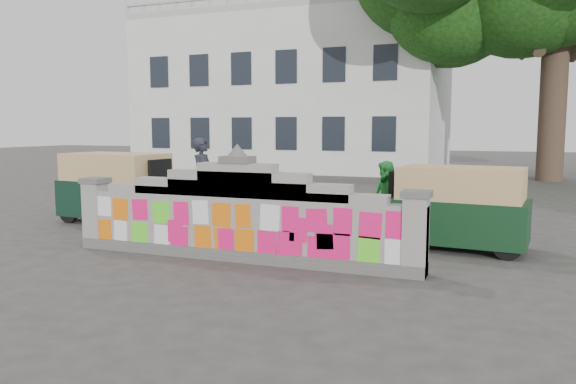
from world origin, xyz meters
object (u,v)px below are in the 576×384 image
rickshaw_left (119,187)px  rickshaw_right (456,207)px  pedestrian (386,198)px  cyclist_rider (203,190)px  cyclist_bike (204,206)px

rickshaw_left → rickshaw_right: size_ratio=1.07×
pedestrian → cyclist_rider: bearing=-116.4°
rickshaw_left → rickshaw_right: (7.82, -0.14, -0.06)m
rickshaw_right → cyclist_bike: bearing=5.3°
cyclist_bike → pedestrian: pedestrian is taller
pedestrian → rickshaw_left: rickshaw_left is taller
cyclist_rider → pedestrian: bearing=-78.7°
cyclist_rider → rickshaw_right: cyclist_rider is taller
pedestrian → rickshaw_right: size_ratio=0.55×
cyclist_rider → rickshaw_right: size_ratio=0.63×
cyclist_bike → rickshaw_right: 5.43m
rickshaw_left → cyclist_rider: bearing=1.6°
rickshaw_left → rickshaw_right: bearing=4.0°
pedestrian → rickshaw_left: bearing=-122.3°
cyclist_rider → rickshaw_right: 5.42m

